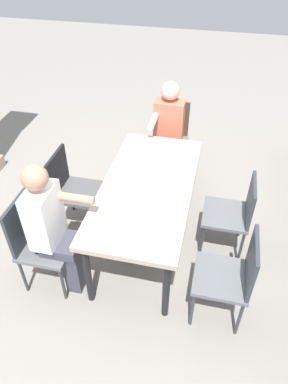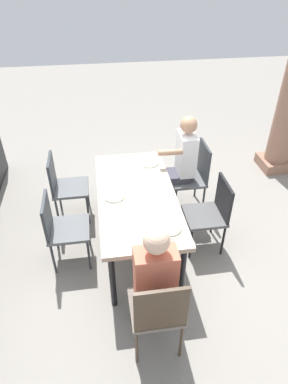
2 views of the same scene
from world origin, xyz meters
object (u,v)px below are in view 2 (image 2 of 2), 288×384
Objects in this scene: plate_2 at (168,227)px; chair_west_south at (64,184)px; dining_table at (137,199)px; plate_0 at (149,163)px; chair_head_east at (158,310)px; chair_mid_north at (212,211)px; plate_1 at (114,196)px; chair_mid_south at (61,226)px; chair_west_north at (194,173)px; diner_man_white at (181,162)px; diner_woman_green at (154,278)px.

chair_west_south is at bearing -139.28° from plate_2.
dining_table is 0.66m from plate_0.
chair_head_east is 0.79m from plate_2.
chair_mid_north is 3.98× the size of plate_1.
chair_west_south is 1.05× the size of chair_mid_south.
plate_2 is at bearing -0.41° from plate_0.
plate_0 is (0.05, 1.08, 0.25)m from chair_west_south.
chair_west_north reaches higher than chair_west_south.
chair_west_north is 3.61× the size of plate_2.
chair_head_east is at bearing 35.00° from chair_mid_south.
plate_2 is (0.56, 0.47, -0.00)m from plate_1.
chair_west_south is 1.66m from plate_2.
diner_man_white is (-0.66, 0.65, 0.02)m from dining_table.
chair_west_north is at bearing 179.59° from chair_mid_north.
plate_1 is at bearing -94.86° from chair_mid_north.
chair_mid_north reaches higher than plate_1.
chair_west_north reaches higher than plate_0.
dining_table is at bearing -51.96° from chair_west_north.
chair_mid_south is 0.65× the size of diner_man_white.
diner_man_white is at bearing 161.07° from plate_2.
chair_west_south is 3.51× the size of plate_2.
chair_mid_north is at bearing 13.56° from diner_man_white.
diner_man_white is (0.00, -0.19, 0.18)m from chair_west_north.
chair_west_south reaches higher than plate_1.
chair_mid_south is at bearing -65.39° from chair_west_north.
chair_west_south is 4.06× the size of plate_1.
diner_woman_green reaches higher than plate_0.
diner_woman_green reaches higher than chair_west_south.
plate_1 and plate_2 have the same top height.
diner_man_white reaches higher than dining_table.
chair_head_east is at bearing 0.00° from dining_table.
dining_table is 1.31m from chair_head_east.
plate_2 is (0.47, -0.61, 0.26)m from chair_mid_north.
chair_mid_south is (0.11, -0.84, -0.19)m from dining_table.
diner_man_white reaches higher than chair_mid_south.
chair_west_south is 3.91× the size of plate_0.
chair_mid_south is 0.67× the size of diner_woman_green.
chair_mid_south is 1.46m from chair_head_east.
chair_mid_north reaches higher than dining_table.
diner_woman_green reaches higher than chair_mid_south.
chair_mid_north is (0.77, -0.01, -0.01)m from chair_west_north.
chair_head_east is at bearing 23.15° from chair_west_south.
dining_table is 6.83× the size of plate_2.
chair_mid_north reaches higher than plate_0.
diner_woman_green is at bearing 12.84° from plate_1.
chair_mid_north is at bearing 127.74° from plate_2.
plate_2 is at bearing 40.72° from chair_west_south.
plate_0 is at bearing 142.39° from plate_1.
chair_west_north is 1.68m from chair_west_south.
diner_woman_green reaches higher than chair_head_east.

